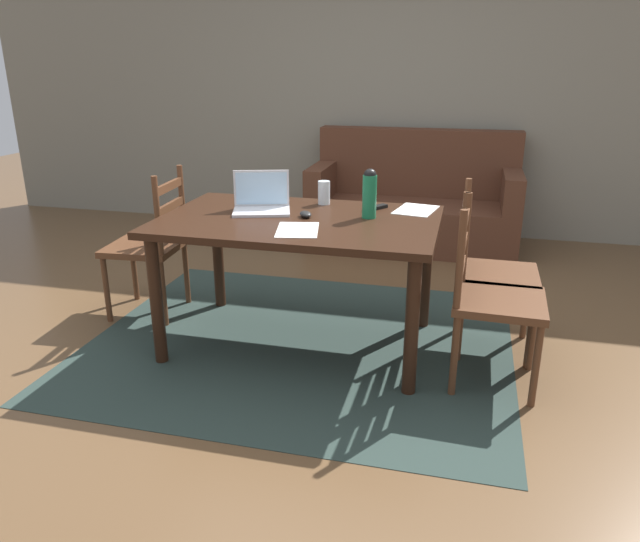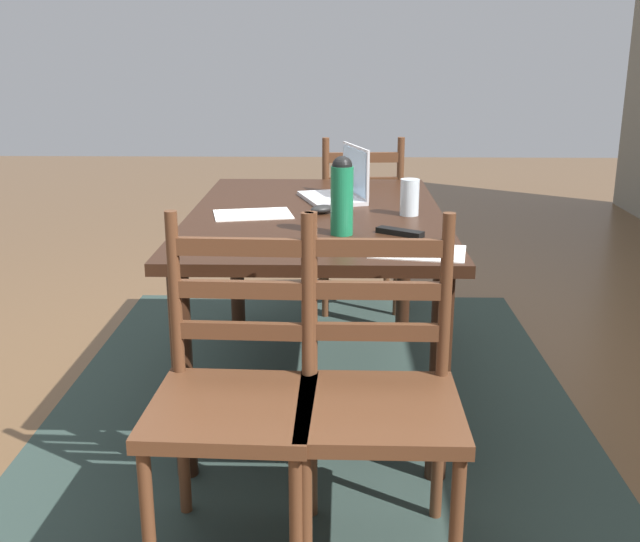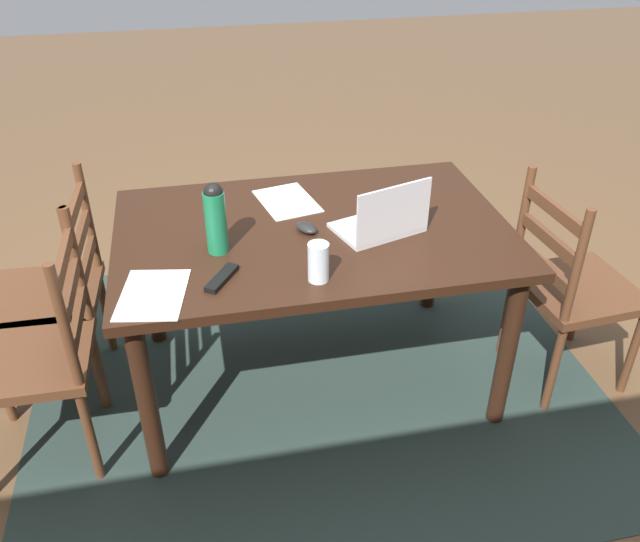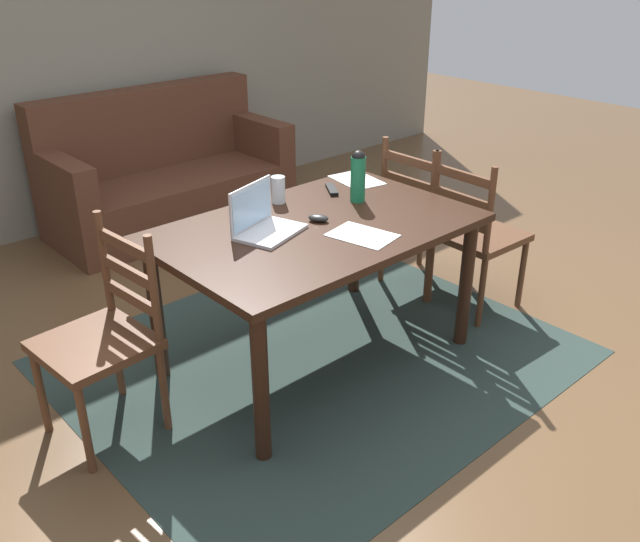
% 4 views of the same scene
% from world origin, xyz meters
% --- Properties ---
extents(ground_plane, '(14.00, 14.00, 0.00)m').
position_xyz_m(ground_plane, '(0.00, 0.00, 0.00)').
color(ground_plane, brown).
extents(area_rug, '(2.44, 2.08, 0.01)m').
position_xyz_m(area_rug, '(0.00, 0.00, 0.00)').
color(area_rug, '#283833').
rests_on(area_rug, ground).
extents(wall_back, '(8.00, 0.12, 2.70)m').
position_xyz_m(wall_back, '(0.00, 2.68, 1.35)').
color(wall_back, gray).
rests_on(wall_back, ground).
extents(dining_table, '(1.53, 0.99, 0.76)m').
position_xyz_m(dining_table, '(0.00, 0.00, 0.67)').
color(dining_table, black).
rests_on(dining_table, ground).
extents(chair_left_far, '(0.47, 0.47, 0.95)m').
position_xyz_m(chair_left_far, '(-1.05, 0.20, 0.46)').
color(chair_left_far, '#56331E').
rests_on(chair_left_far, ground).
extents(chair_right_near, '(0.46, 0.46, 0.95)m').
position_xyz_m(chair_right_near, '(1.05, -0.20, 0.46)').
color(chair_right_near, '#56331E').
rests_on(chair_right_near, ground).
extents(chair_right_far, '(0.44, 0.44, 0.95)m').
position_xyz_m(chair_right_far, '(1.05, 0.20, 0.46)').
color(chair_right_far, '#56331E').
rests_on(chair_right_far, ground).
extents(couch, '(1.80, 0.80, 1.00)m').
position_xyz_m(couch, '(0.43, 2.21, 0.36)').
color(couch, '#512D1E').
rests_on(couch, ground).
extents(laptop, '(0.37, 0.31, 0.23)m').
position_xyz_m(laptop, '(-0.25, 0.10, 0.82)').
color(laptop, silver).
rests_on(laptop, dining_table).
extents(water_bottle, '(0.08, 0.08, 0.27)m').
position_xyz_m(water_bottle, '(0.37, 0.10, 0.90)').
color(water_bottle, '#197247').
rests_on(water_bottle, dining_table).
extents(drinking_glass, '(0.07, 0.07, 0.14)m').
position_xyz_m(drinking_glass, '(0.05, 0.36, 0.83)').
color(drinking_glass, silver).
rests_on(drinking_glass, dining_table).
extents(computer_mouse, '(0.10, 0.12, 0.03)m').
position_xyz_m(computer_mouse, '(0.03, 0.02, 0.78)').
color(computer_mouse, black).
rests_on(computer_mouse, dining_table).
extents(tv_remote, '(0.13, 0.17, 0.02)m').
position_xyz_m(tv_remote, '(0.38, 0.30, 0.77)').
color(tv_remote, black).
rests_on(tv_remote, dining_table).
extents(paper_stack_left, '(0.27, 0.33, 0.00)m').
position_xyz_m(paper_stack_left, '(0.06, -0.24, 0.76)').
color(paper_stack_left, white).
rests_on(paper_stack_left, dining_table).
extents(paper_stack_right, '(0.26, 0.33, 0.00)m').
position_xyz_m(paper_stack_right, '(0.61, 0.34, 0.76)').
color(paper_stack_right, white).
rests_on(paper_stack_right, dining_table).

